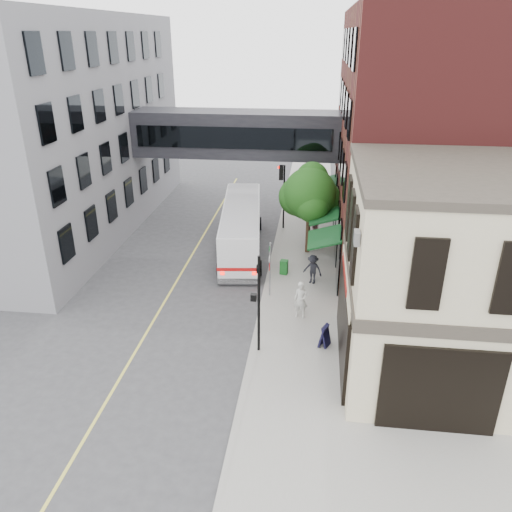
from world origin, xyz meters
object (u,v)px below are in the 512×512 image
(pedestrian_b, at_px, (316,232))
(sandwich_board, at_px, (325,336))
(newspaper_box, at_px, (284,267))
(bus, at_px, (241,226))
(pedestrian_a, at_px, (301,300))
(pedestrian_c, at_px, (313,269))

(pedestrian_b, bearing_deg, sandwich_board, -120.95)
(newspaper_box, xyz_separation_m, sandwich_board, (2.28, -6.99, 0.09))
(bus, height_order, sandwich_board, bus)
(bus, relative_size, pedestrian_a, 5.82)
(pedestrian_c, relative_size, sandwich_board, 1.63)
(pedestrian_c, bearing_deg, pedestrian_b, 110.22)
(newspaper_box, height_order, sandwich_board, sandwich_board)
(pedestrian_a, relative_size, pedestrian_c, 1.11)
(bus, bearing_deg, pedestrian_b, 9.80)
(pedestrian_a, distance_m, sandwich_board, 2.66)
(pedestrian_a, xyz_separation_m, newspaper_box, (-1.12, 4.63, -0.51))
(newspaper_box, bearing_deg, sandwich_board, -60.84)
(pedestrian_a, height_order, sandwich_board, pedestrian_a)
(bus, height_order, pedestrian_b, bus)
(pedestrian_a, relative_size, pedestrian_b, 1.00)
(bus, relative_size, sandwich_board, 10.58)
(bus, distance_m, pedestrian_b, 4.87)
(pedestrian_b, relative_size, pedestrian_c, 1.11)
(pedestrian_a, xyz_separation_m, sandwich_board, (1.16, -2.35, -0.42))
(pedestrian_c, bearing_deg, pedestrian_a, -76.12)
(pedestrian_c, relative_size, newspaper_box, 1.99)
(pedestrian_b, bearing_deg, pedestrian_a, -127.63)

